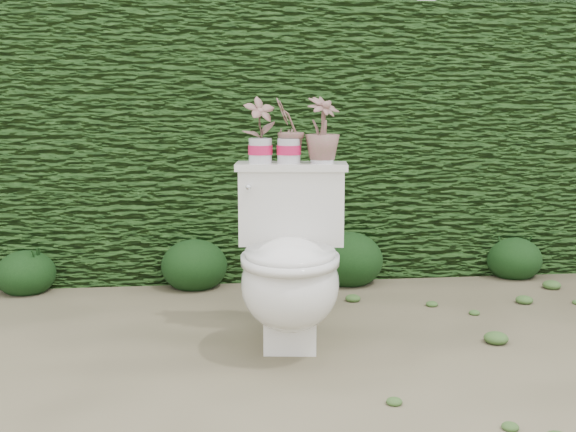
{
  "coord_description": "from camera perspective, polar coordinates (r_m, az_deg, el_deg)",
  "views": [
    {
      "loc": [
        -0.34,
        -2.96,
        1.07
      ],
      "look_at": [
        0.01,
        0.15,
        0.55
      ],
      "focal_mm": 45.0,
      "sensor_mm": 36.0,
      "label": 1
    }
  ],
  "objects": [
    {
      "name": "potted_plant_center",
      "position": [
        3.24,
        0.07,
        6.64
      ],
      "size": [
        0.19,
        0.19,
        0.27
      ],
      "primitive_type": "imported",
      "rotation": [
        0.0,
        0.0,
        3.98
      ],
      "color": "#226F22",
      "rests_on": "toilet"
    },
    {
      "name": "toilet",
      "position": [
        3.08,
        0.19,
        -4.0
      ],
      "size": [
        0.54,
        0.73,
        0.78
      ],
      "rotation": [
        0.0,
        0.0,
        -0.13
      ],
      "color": "silver",
      "rests_on": "ground"
    },
    {
      "name": "hedge",
      "position": [
        4.59,
        -2.23,
        6.05
      ],
      "size": [
        8.0,
        1.0,
        1.6
      ],
      "primitive_type": "cube",
      "color": "#2D571D",
      "rests_on": "ground"
    },
    {
      "name": "potted_plant_right",
      "position": [
        3.24,
        2.72,
        6.67
      ],
      "size": [
        0.22,
        0.22,
        0.28
      ],
      "primitive_type": "imported",
      "rotation": [
        0.0,
        0.0,
        0.57
      ],
      "color": "#226F22",
      "rests_on": "toilet"
    },
    {
      "name": "ground",
      "position": [
        3.17,
        0.06,
        -10.31
      ],
      "size": [
        60.0,
        60.0,
        0.0
      ],
      "primitive_type": "plane",
      "color": "#857A5B",
      "rests_on": "ground"
    },
    {
      "name": "liriope_clump_4",
      "position": [
        4.55,
        17.42,
        -2.91
      ],
      "size": [
        0.33,
        0.33,
        0.27
      ],
      "primitive_type": "ellipsoid",
      "color": "#193A14",
      "rests_on": "ground"
    },
    {
      "name": "liriope_clump_3",
      "position": [
        4.2,
        4.76,
        -3.09
      ],
      "size": [
        0.41,
        0.41,
        0.33
      ],
      "primitive_type": "ellipsoid",
      "color": "#193A14",
      "rests_on": "ground"
    },
    {
      "name": "house_wall",
      "position": [
        9.06,
        -0.51,
        15.35
      ],
      "size": [
        8.0,
        3.5,
        4.0
      ],
      "primitive_type": "cube",
      "color": "silver",
      "rests_on": "ground"
    },
    {
      "name": "liriope_clump_2",
      "position": [
        4.13,
        -7.42,
        -3.52
      ],
      "size": [
        0.38,
        0.38,
        0.3
      ],
      "primitive_type": "ellipsoid",
      "color": "#193A14",
      "rests_on": "ground"
    },
    {
      "name": "potted_plant_left",
      "position": [
        3.25,
        -2.21,
        6.69
      ],
      "size": [
        0.17,
        0.14,
        0.28
      ],
      "primitive_type": "imported",
      "rotation": [
        0.0,
        0.0,
        0.32
      ],
      "color": "#226F22",
      "rests_on": "toilet"
    },
    {
      "name": "liriope_clump_1",
      "position": [
        4.25,
        -20.04,
        -3.92
      ],
      "size": [
        0.33,
        0.33,
        0.26
      ],
      "primitive_type": "ellipsoid",
      "color": "#193A14",
      "rests_on": "ground"
    }
  ]
}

